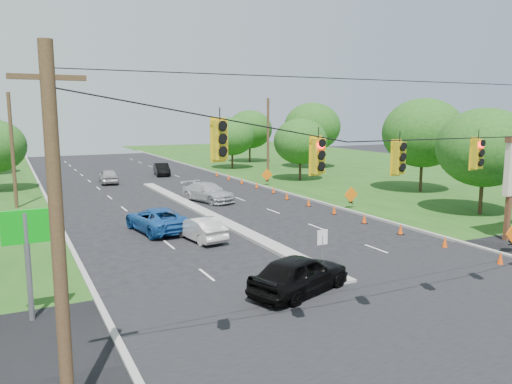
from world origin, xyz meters
TOP-DOWN VIEW (x-y plane):
  - ground at (0.00, 0.00)m, footprint 160.00×160.00m
  - grass_right at (30.00, 20.00)m, footprint 40.00×160.00m
  - cross_street at (0.00, 0.00)m, footprint 160.00×14.00m
  - curb_left at (-10.10, 30.00)m, footprint 0.25×110.00m
  - curb_right at (10.10, 30.00)m, footprint 0.25×110.00m
  - median at (0.00, 21.00)m, footprint 1.00×34.00m
  - median_sign at (0.00, 6.00)m, footprint 0.55×0.06m
  - signal_span at (-0.05, -1.00)m, footprint 25.60×0.32m
  - utility_pole_far_left at (-12.50, 30.00)m, footprint 0.28×0.28m
  - utility_pole_far_right at (12.50, 35.00)m, footprint 0.28×0.28m
  - cone_0 at (8.52, 3.00)m, footprint 0.32×0.32m
  - cone_1 at (8.52, 6.50)m, footprint 0.32×0.32m
  - cone_2 at (8.52, 10.00)m, footprint 0.32×0.32m
  - cone_3 at (8.52, 13.50)m, footprint 0.32×0.32m
  - cone_4 at (8.52, 17.00)m, footprint 0.32×0.32m
  - cone_5 at (8.52, 20.50)m, footprint 0.32×0.32m
  - cone_6 at (8.52, 24.00)m, footprint 0.32×0.32m
  - cone_7 at (9.12, 27.50)m, footprint 0.32×0.32m
  - cone_8 at (9.12, 31.00)m, footprint 0.32×0.32m
  - cone_9 at (9.12, 34.50)m, footprint 0.32×0.32m
  - cone_10 at (9.12, 38.00)m, footprint 0.32×0.32m
  - cone_11 at (9.12, 41.50)m, footprint 0.32×0.32m
  - work_sign_1 at (10.80, 18.00)m, footprint 1.27×0.58m
  - work_sign_2 at (10.80, 32.00)m, footprint 1.27×0.58m
  - tree_7 at (18.00, 12.00)m, footprint 6.72×6.72m
  - tree_8 at (22.00, 22.00)m, footprint 7.56×7.56m
  - tree_9 at (16.00, 34.00)m, footprint 5.88×5.88m
  - tree_10 at (24.00, 44.00)m, footprint 7.56×7.56m
  - tree_11 at (20.00, 55.00)m, footprint 6.72×6.72m
  - tree_12 at (14.00, 48.00)m, footprint 5.88×5.88m
  - black_sedan at (-2.39, 4.11)m, footprint 5.31×3.55m
  - white_sedan at (-3.02, 14.28)m, footprint 2.07×4.39m
  - blue_pickup at (-4.72, 17.59)m, footprint 3.29×5.85m
  - silver_car_far at (2.11, 26.24)m, footprint 3.71×5.85m
  - silver_car_oncoming at (-3.40, 41.21)m, footprint 2.19×4.61m
  - dark_car_receding at (3.59, 45.40)m, footprint 2.22×4.65m

SIDE VIEW (x-z plane):
  - ground at x=0.00m, z-range 0.00..0.00m
  - grass_right at x=30.00m, z-range -0.03..0.03m
  - cross_street at x=0.00m, z-range -0.01..0.01m
  - curb_left at x=-10.10m, z-range -0.08..0.08m
  - curb_right at x=10.10m, z-range -0.08..0.08m
  - median at x=0.00m, z-range -0.09..0.09m
  - cone_0 at x=8.52m, z-range 0.00..0.70m
  - cone_1 at x=8.52m, z-range 0.00..0.70m
  - cone_2 at x=8.52m, z-range 0.00..0.70m
  - cone_3 at x=8.52m, z-range 0.00..0.70m
  - cone_4 at x=8.52m, z-range 0.00..0.70m
  - cone_5 at x=8.52m, z-range 0.00..0.70m
  - cone_6 at x=8.52m, z-range 0.00..0.70m
  - cone_7 at x=9.12m, z-range 0.00..0.70m
  - cone_8 at x=9.12m, z-range 0.00..0.70m
  - cone_9 at x=9.12m, z-range 0.00..0.70m
  - cone_10 at x=9.12m, z-range 0.00..0.70m
  - cone_11 at x=9.12m, z-range 0.00..0.70m
  - white_sedan at x=-3.02m, z-range 0.00..1.39m
  - dark_car_receding at x=3.59m, z-range 0.00..1.47m
  - silver_car_oncoming at x=-3.40m, z-range 0.00..1.52m
  - blue_pickup at x=-4.72m, z-range 0.00..1.54m
  - silver_car_far at x=2.11m, z-range 0.00..1.58m
  - black_sedan at x=-2.39m, z-range 0.00..1.68m
  - work_sign_1 at x=10.80m, z-range 0.41..1.78m
  - work_sign_2 at x=10.80m, z-range 0.41..1.78m
  - median_sign at x=0.00m, z-range 0.44..2.49m
  - tree_9 at x=16.00m, z-range 0.91..7.77m
  - tree_12 at x=14.00m, z-range 0.91..7.77m
  - utility_pole_far_left at x=-12.50m, z-range 0.00..9.00m
  - utility_pole_far_right at x=12.50m, z-range 0.00..9.00m
  - tree_7 at x=18.00m, z-range 1.04..8.88m
  - tree_11 at x=20.00m, z-range 1.04..8.88m
  - signal_span at x=-0.05m, z-range 0.47..9.47m
  - tree_8 at x=22.00m, z-range 1.17..9.99m
  - tree_10 at x=24.00m, z-range 1.17..9.99m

